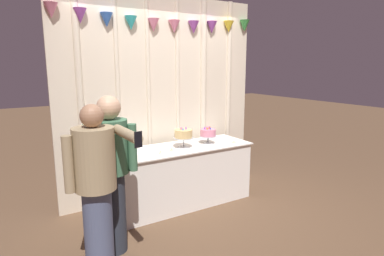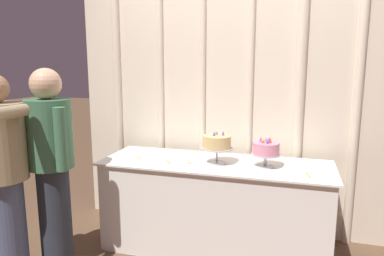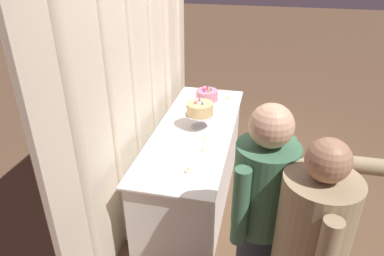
{
  "view_description": "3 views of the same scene",
  "coord_description": "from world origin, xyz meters",
  "px_view_note": "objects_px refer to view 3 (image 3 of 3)",
  "views": [
    {
      "loc": [
        -2.02,
        -3.43,
        1.83
      ],
      "look_at": [
        0.19,
        0.14,
        1.0
      ],
      "focal_mm": 30.54,
      "sensor_mm": 36.0,
      "label": 1
    },
    {
      "loc": [
        0.61,
        -2.63,
        1.56
      ],
      "look_at": [
        -0.2,
        0.11,
        1.05
      ],
      "focal_mm": 32.7,
      "sensor_mm": 36.0,
      "label": 2
    },
    {
      "loc": [
        -2.66,
        -0.47,
        2.22
      ],
      "look_at": [
        -0.2,
        0.08,
        0.88
      ],
      "focal_mm": 32.87,
      "sensor_mm": 36.0,
      "label": 3
    }
  ],
  "objects_px": {
    "tealight_far_left": "(188,171)",
    "tealight_near_right": "(204,139)",
    "cake_display_nearleft": "(200,110)",
    "tealight_near_left": "(203,150)",
    "tealight_far_right": "(228,98)",
    "guest_man_dark_suit": "(260,218)",
    "cake_table": "(195,165)",
    "cake_display_nearright": "(207,96)"
  },
  "relations": [
    {
      "from": "tealight_far_left",
      "to": "tealight_near_right",
      "type": "height_order",
      "value": "tealight_near_right"
    },
    {
      "from": "cake_display_nearleft",
      "to": "tealight_near_left",
      "type": "bearing_deg",
      "value": -164.33
    },
    {
      "from": "tealight_far_right",
      "to": "guest_man_dark_suit",
      "type": "relative_size",
      "value": 0.03
    },
    {
      "from": "cake_table",
      "to": "tealight_near_left",
      "type": "distance_m",
      "value": 0.56
    },
    {
      "from": "cake_display_nearleft",
      "to": "guest_man_dark_suit",
      "type": "relative_size",
      "value": 0.18
    },
    {
      "from": "cake_display_nearright",
      "to": "tealight_near_right",
      "type": "xyz_separation_m",
      "value": [
        -0.6,
        -0.09,
        -0.13
      ]
    },
    {
      "from": "tealight_near_left",
      "to": "guest_man_dark_suit",
      "type": "distance_m",
      "value": 0.89
    },
    {
      "from": "tealight_far_left",
      "to": "tealight_near_left",
      "type": "height_order",
      "value": "tealight_far_left"
    },
    {
      "from": "tealight_far_right",
      "to": "cake_display_nearleft",
      "type": "bearing_deg",
      "value": 167.12
    },
    {
      "from": "tealight_far_left",
      "to": "guest_man_dark_suit",
      "type": "xyz_separation_m",
      "value": [
        -0.45,
        -0.52,
        0.06
      ]
    },
    {
      "from": "cake_display_nearleft",
      "to": "tealight_far_left",
      "type": "height_order",
      "value": "cake_display_nearleft"
    },
    {
      "from": "cake_table",
      "to": "tealight_near_left",
      "type": "relative_size",
      "value": 48.8
    },
    {
      "from": "tealight_near_left",
      "to": "guest_man_dark_suit",
      "type": "bearing_deg",
      "value": -147.71
    },
    {
      "from": "tealight_near_right",
      "to": "cake_display_nearright",
      "type": "bearing_deg",
      "value": 8.88
    },
    {
      "from": "tealight_far_left",
      "to": "guest_man_dark_suit",
      "type": "bearing_deg",
      "value": -130.78
    },
    {
      "from": "cake_display_nearleft",
      "to": "guest_man_dark_suit",
      "type": "bearing_deg",
      "value": -152.87
    },
    {
      "from": "tealight_far_left",
      "to": "tealight_far_right",
      "type": "distance_m",
      "value": 1.38
    },
    {
      "from": "cake_table",
      "to": "tealight_far_right",
      "type": "bearing_deg",
      "value": -15.2
    },
    {
      "from": "tealight_far_left",
      "to": "cake_display_nearleft",
      "type": "bearing_deg",
      "value": 4.76
    },
    {
      "from": "cake_display_nearright",
      "to": "tealight_far_right",
      "type": "distance_m",
      "value": 0.38
    },
    {
      "from": "tealight_far_left",
      "to": "cake_table",
      "type": "bearing_deg",
      "value": 7.96
    },
    {
      "from": "cake_table",
      "to": "cake_display_nearright",
      "type": "bearing_deg",
      "value": -3.46
    },
    {
      "from": "cake_display_nearleft",
      "to": "cake_display_nearright",
      "type": "bearing_deg",
      "value": 1.61
    },
    {
      "from": "tealight_far_left",
      "to": "tealight_far_right",
      "type": "height_order",
      "value": "tealight_far_right"
    },
    {
      "from": "cake_display_nearright",
      "to": "tealight_far_left",
      "type": "distance_m",
      "value": 1.08
    },
    {
      "from": "cake_table",
      "to": "tealight_near_right",
      "type": "bearing_deg",
      "value": -148.75
    },
    {
      "from": "cake_table",
      "to": "cake_display_nearright",
      "type": "distance_m",
      "value": 0.67
    },
    {
      "from": "tealight_near_left",
      "to": "tealight_near_right",
      "type": "distance_m",
      "value": 0.17
    },
    {
      "from": "tealight_near_left",
      "to": "tealight_far_left",
      "type": "bearing_deg",
      "value": 170.17
    },
    {
      "from": "tealight_near_left",
      "to": "cake_display_nearright",
      "type": "bearing_deg",
      "value": 8.75
    },
    {
      "from": "cake_display_nearright",
      "to": "tealight_near_right",
      "type": "bearing_deg",
      "value": -171.12
    },
    {
      "from": "cake_table",
      "to": "tealight_far_left",
      "type": "xyz_separation_m",
      "value": [
        -0.66,
        -0.09,
        0.39
      ]
    },
    {
      "from": "cake_table",
      "to": "guest_man_dark_suit",
      "type": "distance_m",
      "value": 1.35
    },
    {
      "from": "cake_display_nearleft",
      "to": "guest_man_dark_suit",
      "type": "distance_m",
      "value": 1.28
    },
    {
      "from": "tealight_near_right",
      "to": "guest_man_dark_suit",
      "type": "bearing_deg",
      "value": -151.5
    },
    {
      "from": "cake_table",
      "to": "tealight_far_right",
      "type": "xyz_separation_m",
      "value": [
        0.72,
        -0.19,
        0.4
      ]
    },
    {
      "from": "cake_table",
      "to": "tealight_near_right",
      "type": "relative_size",
      "value": 44.89
    },
    {
      "from": "tealight_near_left",
      "to": "guest_man_dark_suit",
      "type": "xyz_separation_m",
      "value": [
        -0.75,
        -0.47,
        0.06
      ]
    },
    {
      "from": "tealight_far_right",
      "to": "tealight_far_left",
      "type": "bearing_deg",
      "value": 175.74
    },
    {
      "from": "cake_table",
      "to": "tealight_near_left",
      "type": "height_order",
      "value": "tealight_near_left"
    },
    {
      "from": "cake_table",
      "to": "cake_display_nearleft",
      "type": "distance_m",
      "value": 0.56
    },
    {
      "from": "cake_table",
      "to": "cake_display_nearleft",
      "type": "xyz_separation_m",
      "value": [
        0.02,
        -0.04,
        0.55
      ]
    }
  ]
}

